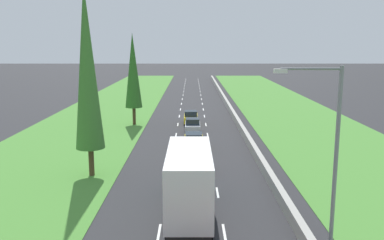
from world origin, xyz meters
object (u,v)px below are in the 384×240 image
Objects in this scene: maroon_sedan_centre_lane_fourth at (194,162)px; poplar_tree_third at (134,71)px; silver_hatchback_centre_lane at (193,126)px; yellow_hatchback_centre_lane at (192,117)px; white_box_truck_centre_lane at (190,180)px; street_light_mast at (330,146)px; yellow_sedan_centre_lane at (194,141)px; poplar_tree_second at (88,67)px.

poplar_tree_third is at bearing 110.64° from maroon_sedan_centre_lane_fourth.
yellow_hatchback_centre_lane is (-0.21, 5.31, 0.00)m from silver_hatchback_centre_lane.
street_light_mast is (6.65, -3.91, 3.05)m from white_box_truck_centre_lane.
yellow_sedan_centre_lane is 1.15× the size of silver_hatchback_centre_lane.
poplar_tree_third reaches higher than white_box_truck_centre_lane.
poplar_tree_second is 20.34m from poplar_tree_third.
yellow_hatchback_centre_lane is (0.01, 28.21, -1.35)m from white_box_truck_centre_lane.
white_box_truck_centre_lane is 0.65× the size of poplar_tree_second.
white_box_truck_centre_lane is 15.47m from yellow_sedan_centre_lane.
poplar_tree_third is (-7.05, 27.82, 4.51)m from white_box_truck_centre_lane.
poplar_tree_second is (-7.54, -20.66, 7.42)m from yellow_hatchback_centre_lane.
yellow_sedan_centre_lane is at bearing -89.31° from silver_hatchback_centre_lane.
silver_hatchback_centre_lane is at bearing 90.25° from maroon_sedan_centre_lane_fourth.
yellow_hatchback_centre_lane reaches higher than maroon_sedan_centre_lane_fourth.
white_box_truck_centre_lane is at bearing -90.57° from silver_hatchback_centre_lane.
yellow_hatchback_centre_lane is 9.18m from poplar_tree_third.
silver_hatchback_centre_lane is (0.23, 22.90, -1.35)m from white_box_truck_centre_lane.
maroon_sedan_centre_lane_fourth is 21.63m from poplar_tree_third.
poplar_tree_third is (-7.06, -0.38, 5.85)m from yellow_hatchback_centre_lane.
white_box_truck_centre_lane is 2.41× the size of silver_hatchback_centre_lane.
maroon_sedan_centre_lane_fourth is 10.82m from poplar_tree_second.
yellow_hatchback_centre_lane is at bearing 92.29° from silver_hatchback_centre_lane.
poplar_tree_second is (-7.81, -0.80, 7.44)m from maroon_sedan_centre_lane_fourth.
silver_hatchback_centre_lane is 10.56m from poplar_tree_third.
yellow_sedan_centre_lane is 12.80m from yellow_hatchback_centre_lane.
poplar_tree_second is at bearing -110.04° from yellow_hatchback_centre_lane.
silver_hatchback_centre_lane reaches higher than maroon_sedan_centre_lane_fourth.
white_box_truck_centre_lane reaches higher than yellow_sedan_centre_lane.
maroon_sedan_centre_lane_fourth is 14.49m from street_light_mast.
maroon_sedan_centre_lane_fourth is 0.50× the size of street_light_mast.
yellow_hatchback_centre_lane is (-0.27, 19.86, 0.02)m from maroon_sedan_centre_lane_fourth.
maroon_sedan_centre_lane_fourth is 0.40× the size of poplar_tree_third.
poplar_tree_third is (0.48, 20.28, -1.56)m from poplar_tree_second.
silver_hatchback_centre_lane is at bearing 89.43° from white_box_truck_centre_lane.
poplar_tree_third reaches higher than silver_hatchback_centre_lane.
white_box_truck_centre_lane is at bearing -75.79° from poplar_tree_third.
poplar_tree_third is at bearing 145.91° from silver_hatchback_centre_lane.
yellow_hatchback_centre_lane is at bearing 101.68° from street_light_mast.
street_light_mast is at bearing -30.41° from white_box_truck_centre_lane.
poplar_tree_third is at bearing 104.21° from white_box_truck_centre_lane.
street_light_mast is (13.70, -31.73, -1.46)m from poplar_tree_third.
white_box_truck_centre_lane is 22.94m from silver_hatchback_centre_lane.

